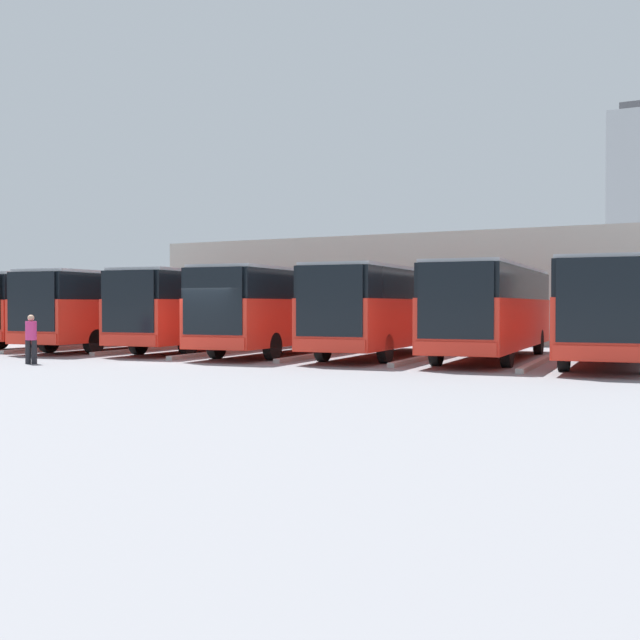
{
  "coord_description": "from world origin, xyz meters",
  "views": [
    {
      "loc": [
        -16.01,
        21.89,
        1.94
      ],
      "look_at": [
        -1.31,
        -5.76,
        1.35
      ],
      "focal_mm": 45.0,
      "sensor_mm": 36.0,
      "label": 1
    }
  ],
  "objects_px": {
    "bus_4": "(210,307)",
    "bus_1": "(493,308)",
    "pedestrian": "(31,338)",
    "bus_2": "(386,307)",
    "bus_0": "(611,308)",
    "bus_6": "(74,307)",
    "bus_5": "(125,307)",
    "bus_3": "(287,307)"
  },
  "relations": [
    {
      "from": "bus_0",
      "to": "bus_5",
      "type": "bearing_deg",
      "value": -3.85
    },
    {
      "from": "bus_3",
      "to": "bus_6",
      "type": "xyz_separation_m",
      "value": [
        12.14,
        -0.75,
        0.0
      ]
    },
    {
      "from": "bus_0",
      "to": "pedestrian",
      "type": "relative_size",
      "value": 7.27
    },
    {
      "from": "bus_5",
      "to": "pedestrian",
      "type": "height_order",
      "value": "bus_5"
    },
    {
      "from": "bus_2",
      "to": "bus_3",
      "type": "xyz_separation_m",
      "value": [
        4.05,
        0.53,
        0.0
      ]
    },
    {
      "from": "bus_4",
      "to": "pedestrian",
      "type": "xyz_separation_m",
      "value": [
        0.61,
        9.1,
        -0.98
      ]
    },
    {
      "from": "bus_1",
      "to": "bus_2",
      "type": "height_order",
      "value": "same"
    },
    {
      "from": "bus_1",
      "to": "pedestrian",
      "type": "distance_m",
      "value": 15.77
    },
    {
      "from": "bus_1",
      "to": "bus_4",
      "type": "distance_m",
      "value": 12.14
    },
    {
      "from": "bus_0",
      "to": "pedestrian",
      "type": "xyz_separation_m",
      "value": [
        16.8,
        8.86,
        -0.98
      ]
    },
    {
      "from": "bus_2",
      "to": "bus_6",
      "type": "distance_m",
      "value": 16.19
    },
    {
      "from": "bus_3",
      "to": "bus_5",
      "type": "relative_size",
      "value": 1.0
    },
    {
      "from": "bus_3",
      "to": "pedestrian",
      "type": "height_order",
      "value": "bus_3"
    },
    {
      "from": "bus_1",
      "to": "bus_6",
      "type": "bearing_deg",
      "value": -5.64
    },
    {
      "from": "bus_6",
      "to": "pedestrian",
      "type": "relative_size",
      "value": 7.27
    },
    {
      "from": "bus_0",
      "to": "bus_6",
      "type": "height_order",
      "value": "same"
    },
    {
      "from": "bus_1",
      "to": "bus_4",
      "type": "bearing_deg",
      "value": -4.69
    },
    {
      "from": "bus_2",
      "to": "pedestrian",
      "type": "distance_m",
      "value": 12.66
    },
    {
      "from": "bus_1",
      "to": "bus_5",
      "type": "height_order",
      "value": "same"
    },
    {
      "from": "bus_0",
      "to": "bus_5",
      "type": "distance_m",
      "value": 20.24
    },
    {
      "from": "bus_1",
      "to": "bus_4",
      "type": "xyz_separation_m",
      "value": [
        12.14,
        0.12,
        0.0
      ]
    },
    {
      "from": "bus_6",
      "to": "pedestrian",
      "type": "xyz_separation_m",
      "value": [
        -7.48,
        9.35,
        -0.98
      ]
    },
    {
      "from": "bus_1",
      "to": "bus_3",
      "type": "bearing_deg",
      "value": -0.92
    },
    {
      "from": "bus_1",
      "to": "bus_5",
      "type": "xyz_separation_m",
      "value": [
        16.19,
        0.85,
        0.0
      ]
    },
    {
      "from": "bus_1",
      "to": "bus_5",
      "type": "bearing_deg",
      "value": -2.24
    },
    {
      "from": "bus_1",
      "to": "bus_2",
      "type": "relative_size",
      "value": 1.0
    },
    {
      "from": "bus_0",
      "to": "pedestrian",
      "type": "height_order",
      "value": "bus_0"
    },
    {
      "from": "bus_5",
      "to": "bus_6",
      "type": "relative_size",
      "value": 1.0
    },
    {
      "from": "bus_0",
      "to": "pedestrian",
      "type": "bearing_deg",
      "value": 22.55
    },
    {
      "from": "bus_5",
      "to": "bus_4",
      "type": "bearing_deg",
      "value": -174.97
    },
    {
      "from": "bus_0",
      "to": "bus_1",
      "type": "xyz_separation_m",
      "value": [
        4.05,
        -0.36,
        0.0
      ]
    },
    {
      "from": "bus_2",
      "to": "bus_6",
      "type": "height_order",
      "value": "same"
    },
    {
      "from": "bus_1",
      "to": "pedestrian",
      "type": "height_order",
      "value": "bus_1"
    },
    {
      "from": "bus_5",
      "to": "pedestrian",
      "type": "distance_m",
      "value": 9.1
    },
    {
      "from": "bus_0",
      "to": "bus_4",
      "type": "distance_m",
      "value": 16.19
    },
    {
      "from": "bus_5",
      "to": "bus_6",
      "type": "distance_m",
      "value": 4.17
    },
    {
      "from": "bus_5",
      "to": "pedestrian",
      "type": "xyz_separation_m",
      "value": [
        -3.43,
        8.37,
        -0.98
      ]
    },
    {
      "from": "bus_4",
      "to": "bus_2",
      "type": "bearing_deg",
      "value": 174.99
    },
    {
      "from": "pedestrian",
      "to": "bus_2",
      "type": "bearing_deg",
      "value": 16.63
    },
    {
      "from": "bus_0",
      "to": "bus_1",
      "type": "bearing_deg",
      "value": -10.32
    },
    {
      "from": "bus_4",
      "to": "bus_1",
      "type": "bearing_deg",
      "value": 175.31
    },
    {
      "from": "bus_4",
      "to": "bus_0",
      "type": "bearing_deg",
      "value": 173.9
    }
  ]
}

